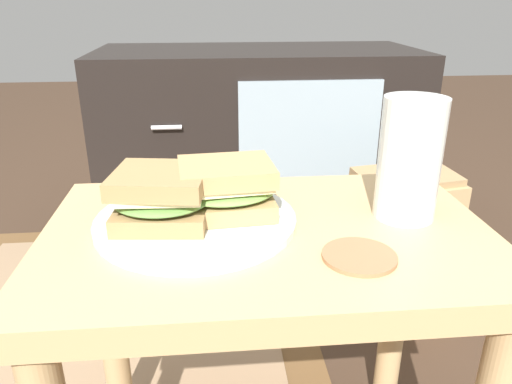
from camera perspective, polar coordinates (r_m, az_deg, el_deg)
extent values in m
cube|color=tan|center=(0.62, 1.38, -5.78)|extent=(0.56, 0.36, 0.04)
cylinder|color=tan|center=(0.88, -16.64, -15.09)|extent=(0.04, 0.04, 0.43)
cylinder|color=tan|center=(0.91, 16.03, -13.37)|extent=(0.04, 0.04, 0.43)
cube|color=black|center=(1.56, 0.21, 5.86)|extent=(0.96, 0.44, 0.58)
cube|color=#8C9EA8|center=(1.36, 6.18, 3.74)|extent=(0.39, 0.01, 0.44)
cylinder|color=silver|center=(1.31, -10.50, 7.49)|extent=(0.08, 0.01, 0.01)
cylinder|color=silver|center=(1.38, -9.86, -1.40)|extent=(0.08, 0.01, 0.01)
cube|color=brown|center=(1.30, -16.58, -12.80)|extent=(0.98, 0.88, 0.01)
cube|color=#937556|center=(1.30, -16.60, -12.64)|extent=(0.80, 0.72, 0.00)
cylinder|color=silver|center=(0.62, -7.08, -3.32)|extent=(0.25, 0.25, 0.01)
cube|color=#9E7A4C|center=(0.61, -10.94, -2.49)|extent=(0.12, 0.11, 0.02)
ellipsoid|color=#608C42|center=(0.60, -11.07, -0.84)|extent=(0.13, 0.12, 0.02)
cube|color=beige|center=(0.60, -11.15, 0.13)|extent=(0.11, 0.10, 0.01)
cube|color=#9E7A4C|center=(0.59, -11.25, 1.38)|extent=(0.12, 0.11, 0.02)
cube|color=tan|center=(0.62, -3.46, -1.42)|extent=(0.12, 0.10, 0.02)
ellipsoid|color=#729E4C|center=(0.62, -3.50, 0.19)|extent=(0.13, 0.11, 0.02)
cube|color=beige|center=(0.61, -3.52, 1.15)|extent=(0.12, 0.10, 0.01)
cube|color=tan|center=(0.61, -3.55, 2.38)|extent=(0.12, 0.10, 0.02)
cylinder|color=silver|center=(0.64, 17.65, 3.72)|extent=(0.08, 0.08, 0.16)
cylinder|color=#B26014|center=(0.65, 17.54, 2.79)|extent=(0.07, 0.07, 0.13)
cylinder|color=white|center=(0.63, 18.27, 8.76)|extent=(0.07, 0.07, 0.01)
cylinder|color=#996B47|center=(0.55, 12.08, -7.42)|extent=(0.08, 0.08, 0.01)
cube|color=tan|center=(1.22, 16.38, -6.25)|extent=(0.26, 0.19, 0.34)
cube|color=#987950|center=(1.14, 17.34, 1.67)|extent=(0.24, 0.17, 0.03)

